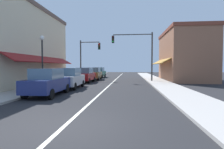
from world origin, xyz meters
The scene contains 14 objects.
ground_plane centered at (0.00, 18.00, 0.00)m, with size 80.00×80.00×0.00m, color black.
sidewalk_left centered at (-5.50, 18.00, 0.06)m, with size 2.60×56.00×0.12m, color gray.
sidewalk_right centered at (5.50, 18.00, 0.06)m, with size 2.60×56.00×0.12m, color #A39E99.
lane_center_stripe centered at (0.00, 18.00, 0.00)m, with size 0.14×52.00×0.01m, color silver.
storefront_left_block centered at (-9.34, 12.00, 3.98)m, with size 6.39×14.20×7.97m.
storefront_right_block centered at (9.34, 20.00, 3.36)m, with size 6.41×10.20×6.72m.
parked_car_nearest_left centered at (-3.26, 5.86, 0.88)m, with size 1.83×4.12×1.77m.
parked_car_second_left centered at (-3.15, 9.91, 0.88)m, with size 1.87×4.14×1.77m.
parked_car_third_left centered at (-3.26, 15.76, 0.88)m, with size 1.84×4.13×1.77m.
parked_car_far_left centered at (-3.06, 20.34, 0.88)m, with size 1.84×4.13×1.77m.
parked_car_distant_left centered at (-3.26, 25.66, 0.88)m, with size 1.88×4.15×1.77m.
traffic_signal_mast_arm centered at (3.12, 17.55, 4.19)m, with size 5.11×0.50×6.16m.
traffic_signal_left_corner centered at (-3.86, 19.35, 3.64)m, with size 2.90×0.50×5.53m.
street_lamp_left_near centered at (-4.94, 8.53, 2.98)m, with size 0.36×0.36×4.37m.
Camera 1 is at (2.06, -5.41, 1.89)m, focal length 29.05 mm.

